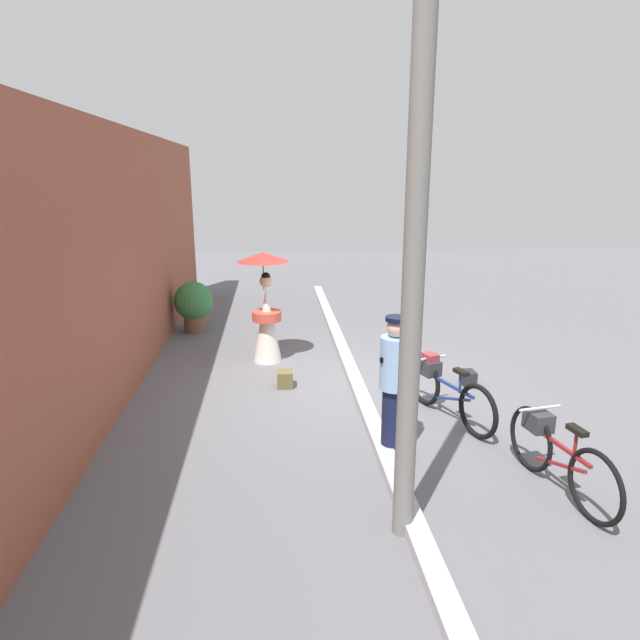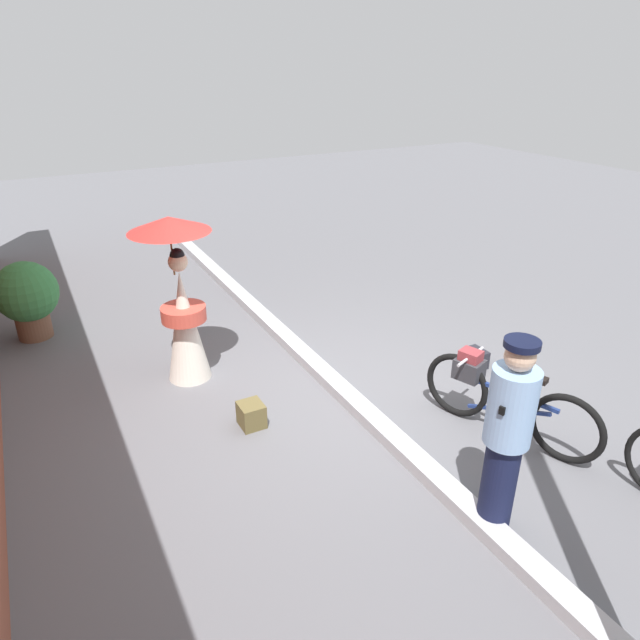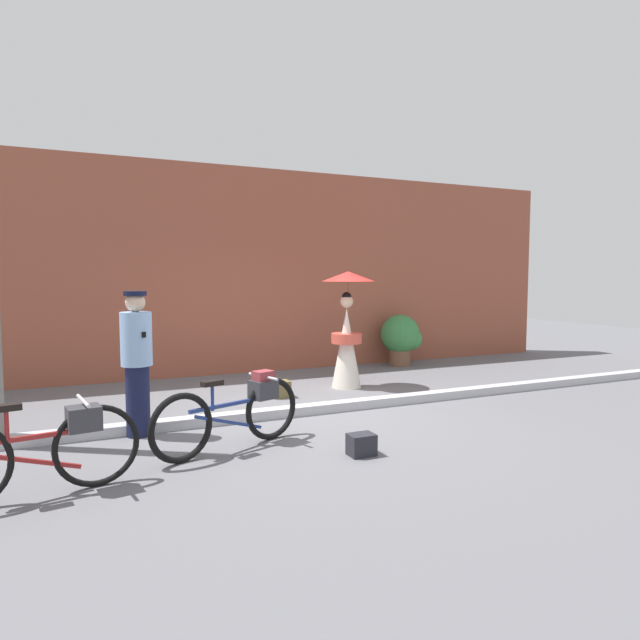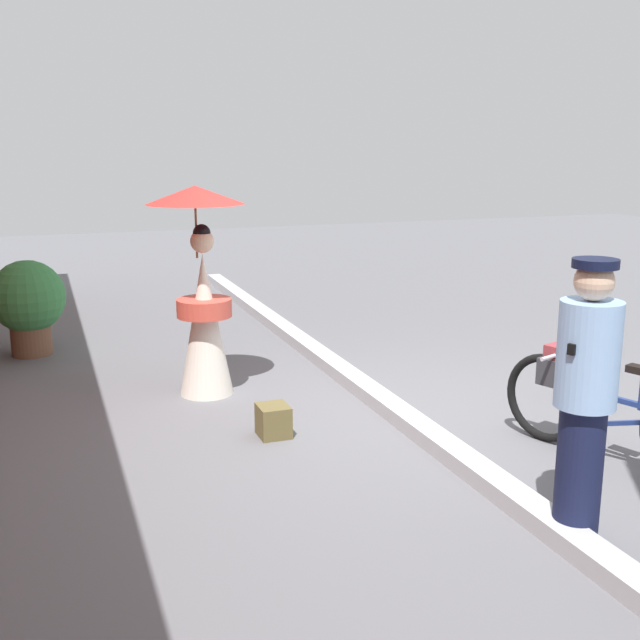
% 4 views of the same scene
% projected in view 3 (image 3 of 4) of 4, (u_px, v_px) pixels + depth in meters
% --- Properties ---
extents(ground_plane, '(30.00, 30.00, 0.00)m').
position_uv_depth(ground_plane, '(308.00, 414.00, 7.00)').
color(ground_plane, slate).
extents(building_wall, '(14.00, 0.40, 3.77)m').
position_uv_depth(building_wall, '(235.00, 271.00, 10.01)').
color(building_wall, brown).
rests_on(building_wall, ground_plane).
extents(sidewalk_curb, '(14.00, 0.20, 0.12)m').
position_uv_depth(sidewalk_curb, '(308.00, 410.00, 7.00)').
color(sidewalk_curb, '#B2B2B7').
rests_on(sidewalk_curb, ground_plane).
extents(bicycle_near_officer, '(1.69, 0.71, 0.77)m').
position_uv_depth(bicycle_near_officer, '(236.00, 410.00, 5.57)').
color(bicycle_near_officer, black).
rests_on(bicycle_near_officer, ground_plane).
extents(bicycle_far_side, '(1.65, 0.48, 0.79)m').
position_uv_depth(bicycle_far_side, '(42.00, 448.00, 4.33)').
color(bicycle_far_side, black).
rests_on(bicycle_far_side, ground_plane).
extents(person_officer, '(0.34, 0.37, 1.62)m').
position_uv_depth(person_officer, '(137.00, 360.00, 5.98)').
color(person_officer, '#141938').
rests_on(person_officer, ground_plane).
extents(person_with_parasol, '(0.86, 0.86, 1.87)m').
position_uv_depth(person_with_parasol, '(347.00, 328.00, 8.65)').
color(person_with_parasol, silver).
rests_on(person_with_parasol, ground_plane).
extents(potted_plant_by_door, '(0.80, 0.78, 1.02)m').
position_uv_depth(potted_plant_by_door, '(401.00, 337.00, 10.82)').
color(potted_plant_by_door, brown).
rests_on(potted_plant_by_door, ground_plane).
extents(backpack_on_pavement, '(0.26, 0.20, 0.22)m').
position_uv_depth(backpack_on_pavement, '(362.00, 444.00, 5.37)').
color(backpack_on_pavement, '#26262D').
rests_on(backpack_on_pavement, ground_plane).
extents(backpack_spare, '(0.25, 0.23, 0.25)m').
position_uv_depth(backpack_spare, '(281.00, 389.00, 7.96)').
color(backpack_spare, brown).
rests_on(backpack_spare, ground_plane).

